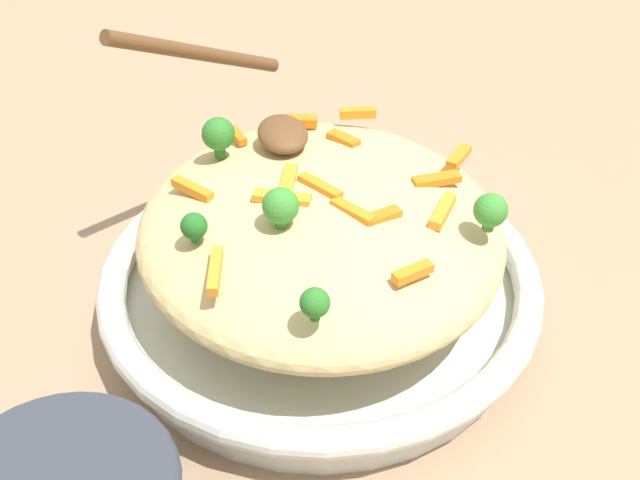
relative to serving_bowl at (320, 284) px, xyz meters
The scene contains 24 objects.
ground_plane 0.03m from the serving_bowl, ahead, with size 2.40×2.40×0.00m, color #9E7F60.
serving_bowl is the anchor object (origin of this frame).
pasta_mound 0.06m from the serving_bowl, ahead, with size 0.29×0.28×0.07m, color #D1BA7A.
carrot_piece_0 0.10m from the serving_bowl, behind, with size 0.04×0.01×0.01m, color orange.
carrot_piece_1 0.14m from the serving_bowl, 153.25° to the right, with size 0.03×0.01×0.01m, color orange.
carrot_piece_2 0.15m from the serving_bowl, 152.51° to the left, with size 0.03×0.01×0.01m, color orange.
carrot_piece_3 0.14m from the serving_bowl, 21.70° to the left, with size 0.03×0.01×0.01m, color orange.
carrot_piece_4 0.10m from the serving_bowl, 75.86° to the right, with size 0.04×0.01×0.01m, color orange.
carrot_piece_5 0.13m from the serving_bowl, 89.21° to the left, with size 0.04×0.01×0.01m, color orange.
carrot_piece_6 0.14m from the serving_bowl, 50.16° to the right, with size 0.04×0.01×0.01m, color orange.
carrot_piece_7 0.14m from the serving_bowl, behind, with size 0.03×0.01×0.01m, color orange.
carrot_piece_8 0.10m from the serving_bowl, 27.12° to the left, with size 0.04×0.01×0.01m, color orange.
carrot_piece_9 0.12m from the serving_bowl, 153.61° to the left, with size 0.03×0.01×0.01m, color orange.
carrot_piece_10 0.13m from the serving_bowl, 63.35° to the left, with size 0.04×0.01×0.01m, color orange.
carrot_piece_11 0.13m from the serving_bowl, 105.65° to the right, with size 0.04×0.01×0.01m, color orange.
carrot_piece_12 0.11m from the serving_bowl, 42.19° to the left, with size 0.03×0.01×0.01m, color orange.
carrot_piece_13 0.15m from the serving_bowl, 102.69° to the left, with size 0.03×0.01×0.01m, color orange.
carrot_piece_14 0.10m from the serving_bowl, 122.85° to the right, with size 0.04×0.01×0.01m, color orange.
broccoli_floret_0 0.16m from the serving_bowl, 13.69° to the right, with size 0.02×0.02×0.02m.
broccoli_floret_1 0.12m from the serving_bowl, 44.67° to the right, with size 0.03×0.03×0.03m.
broccoli_floret_2 0.14m from the serving_bowl, 137.96° to the right, with size 0.03×0.03×0.03m.
broccoli_floret_3 0.16m from the serving_bowl, 59.35° to the left, with size 0.02×0.02×0.03m.
broccoli_floret_4 0.14m from the serving_bowl, 70.97° to the right, with size 0.02×0.02×0.02m.
serving_spoon 0.16m from the serving_bowl, 159.58° to the right, with size 0.16×0.15×0.10m.
Camera 1 is at (0.45, -0.10, 0.44)m, focal length 42.82 mm.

